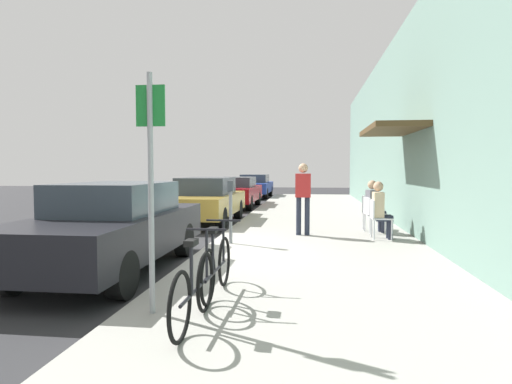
# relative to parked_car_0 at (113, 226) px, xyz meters

# --- Properties ---
(ground_plane) EXTENTS (60.00, 60.00, 0.00)m
(ground_plane) POSITION_rel_parked_car_0_xyz_m (1.10, 1.59, -0.75)
(ground_plane) COLOR #2D2D30
(sidewalk_slab) EXTENTS (4.50, 32.00, 0.12)m
(sidewalk_slab) POSITION_rel_parked_car_0_xyz_m (3.35, 3.59, -0.69)
(sidewalk_slab) COLOR #9E9B93
(sidewalk_slab) RESTS_ON ground_plane
(building_facade) EXTENTS (1.40, 32.00, 5.51)m
(building_facade) POSITION_rel_parked_car_0_xyz_m (5.75, 3.59, 2.00)
(building_facade) COLOR gray
(building_facade) RESTS_ON ground_plane
(parked_car_0) EXTENTS (1.80, 4.40, 1.46)m
(parked_car_0) POSITION_rel_parked_car_0_xyz_m (0.00, 0.00, 0.00)
(parked_car_0) COLOR black
(parked_car_0) RESTS_ON ground_plane
(parked_car_1) EXTENTS (1.80, 4.40, 1.42)m
(parked_car_1) POSITION_rel_parked_car_0_xyz_m (0.00, 6.21, -0.02)
(parked_car_1) COLOR #A58433
(parked_car_1) RESTS_ON ground_plane
(parked_car_2) EXTENTS (1.80, 4.40, 1.33)m
(parked_car_2) POSITION_rel_parked_car_0_xyz_m (0.00, 11.62, -0.05)
(parked_car_2) COLOR maroon
(parked_car_2) RESTS_ON ground_plane
(parked_car_3) EXTENTS (1.80, 4.40, 1.35)m
(parked_car_3) POSITION_rel_parked_car_0_xyz_m (0.00, 18.01, -0.05)
(parked_car_3) COLOR navy
(parked_car_3) RESTS_ON ground_plane
(parking_meter) EXTENTS (0.12, 0.10, 1.32)m
(parking_meter) POSITION_rel_parked_car_0_xyz_m (1.55, 2.18, 0.14)
(parking_meter) COLOR slate
(parking_meter) RESTS_ON sidewalk_slab
(street_sign) EXTENTS (0.32, 0.06, 2.60)m
(street_sign) POSITION_rel_parked_car_0_xyz_m (1.50, -2.17, 0.89)
(street_sign) COLOR gray
(street_sign) RESTS_ON sidewalk_slab
(bicycle_0) EXTENTS (0.46, 1.71, 0.90)m
(bicycle_0) POSITION_rel_parked_car_0_xyz_m (2.04, -2.38, -0.27)
(bicycle_0) COLOR black
(bicycle_0) RESTS_ON sidewalk_slab
(bicycle_1) EXTENTS (0.46, 1.71, 0.90)m
(bicycle_1) POSITION_rel_parked_car_0_xyz_m (2.06, -1.54, -0.27)
(bicycle_1) COLOR black
(bicycle_1) RESTS_ON sidewalk_slab
(cafe_chair_0) EXTENTS (0.45, 0.45, 0.87)m
(cafe_chair_0) POSITION_rel_parked_car_0_xyz_m (4.72, 3.18, -0.13)
(cafe_chair_0) COLOR silver
(cafe_chair_0) RESTS_ON sidewalk_slab
(seated_patron_0) EXTENTS (0.43, 0.36, 1.29)m
(seated_patron_0) POSITION_rel_parked_car_0_xyz_m (4.78, 3.18, 0.06)
(seated_patron_0) COLOR #232838
(seated_patron_0) RESTS_ON sidewalk_slab
(cafe_chair_1) EXTENTS (0.52, 0.52, 0.87)m
(cafe_chair_1) POSITION_rel_parked_car_0_xyz_m (4.72, 4.13, -0.13)
(cafe_chair_1) COLOR silver
(cafe_chair_1) RESTS_ON sidewalk_slab
(seated_patron_1) EXTENTS (0.48, 0.43, 1.29)m
(seated_patron_1) POSITION_rel_parked_car_0_xyz_m (4.78, 4.14, 0.06)
(seated_patron_1) COLOR #232838
(seated_patron_1) RESTS_ON sidewalk_slab
(cafe_chair_2) EXTENTS (0.53, 0.53, 0.87)m
(cafe_chair_2) POSITION_rel_parked_car_0_xyz_m (4.72, 4.74, -0.13)
(cafe_chair_2) COLOR silver
(cafe_chair_2) RESTS_ON sidewalk_slab
(pedestrian_standing) EXTENTS (0.36, 0.22, 1.70)m
(pedestrian_standing) POSITION_rel_parked_car_0_xyz_m (3.04, 3.49, 0.37)
(pedestrian_standing) COLOR #232838
(pedestrian_standing) RESTS_ON sidewalk_slab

